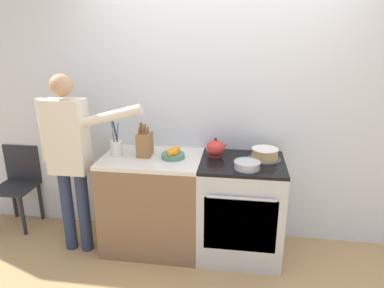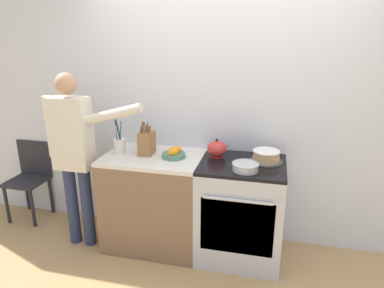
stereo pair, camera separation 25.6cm
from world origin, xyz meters
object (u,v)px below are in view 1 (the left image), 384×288
at_px(knife_block, 145,144).
at_px(layer_cake, 265,154).
at_px(dining_chair, 19,180).
at_px(stove_range, 240,208).
at_px(tea_kettle, 216,148).
at_px(person_baker, 70,151).
at_px(utensil_crock, 117,147).
at_px(fruit_bowl, 173,154).
at_px(mixing_bowl, 247,165).

bearing_deg(knife_block, layer_cake, 2.70).
distance_m(layer_cake, dining_chair, 2.59).
bearing_deg(layer_cake, stove_range, -156.75).
height_order(tea_kettle, person_baker, person_baker).
distance_m(tea_kettle, person_baker, 1.30).
xyz_separation_m(utensil_crock, fruit_bowl, (0.53, -0.00, -0.04)).
distance_m(knife_block, utensil_crock, 0.26).
relative_size(mixing_bowl, knife_block, 0.72).
distance_m(tea_kettle, fruit_bowl, 0.39).
distance_m(layer_cake, utensil_crock, 1.34).
bearing_deg(stove_range, utensil_crock, 180.00).
distance_m(fruit_bowl, dining_chair, 1.80).
relative_size(knife_block, person_baker, 0.18).
bearing_deg(layer_cake, dining_chair, 176.93).
xyz_separation_m(mixing_bowl, fruit_bowl, (-0.65, 0.16, 0.01)).
bearing_deg(tea_kettle, knife_block, -172.56).
bearing_deg(fruit_bowl, utensil_crock, 179.86).
xyz_separation_m(knife_block, utensil_crock, (-0.26, -0.03, -0.03)).
bearing_deg(utensil_crock, fruit_bowl, -0.14).
relative_size(utensil_crock, person_baker, 0.20).
bearing_deg(dining_chair, stove_range, -24.24).
relative_size(utensil_crock, dining_chair, 0.39).
bearing_deg(layer_cake, mixing_bowl, -122.36).
xyz_separation_m(mixing_bowl, utensil_crock, (-1.18, 0.17, 0.04)).
distance_m(utensil_crock, dining_chair, 1.32).
relative_size(knife_block, fruit_bowl, 1.46).
bearing_deg(stove_range, person_baker, -173.59).
distance_m(tea_kettle, knife_block, 0.65).
xyz_separation_m(layer_cake, person_baker, (-1.71, -0.25, 0.04)).
height_order(knife_block, fruit_bowl, knife_block).
xyz_separation_m(layer_cake, tea_kettle, (-0.44, 0.03, 0.02)).
bearing_deg(stove_range, layer_cake, 23.25).
height_order(layer_cake, person_baker, person_baker).
height_order(tea_kettle, utensil_crock, utensil_crock).
relative_size(tea_kettle, person_baker, 0.13).
relative_size(layer_cake, tea_kettle, 1.37).
bearing_deg(layer_cake, utensil_crock, -176.45).
relative_size(knife_block, utensil_crock, 0.93).
xyz_separation_m(layer_cake, fruit_bowl, (-0.81, -0.08, -0.01)).
height_order(layer_cake, dining_chair, layer_cake).
height_order(mixing_bowl, person_baker, person_baker).
bearing_deg(dining_chair, tea_kettle, -21.72).
height_order(mixing_bowl, fruit_bowl, fruit_bowl).
bearing_deg(person_baker, stove_range, -3.51).
height_order(stove_range, knife_block, knife_block).
bearing_deg(person_baker, knife_block, 7.99).
relative_size(mixing_bowl, fruit_bowl, 1.05).
bearing_deg(tea_kettle, layer_cake, -4.26).
xyz_separation_m(mixing_bowl, dining_chair, (-2.38, 0.38, -0.46)).
distance_m(mixing_bowl, person_baker, 1.55).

